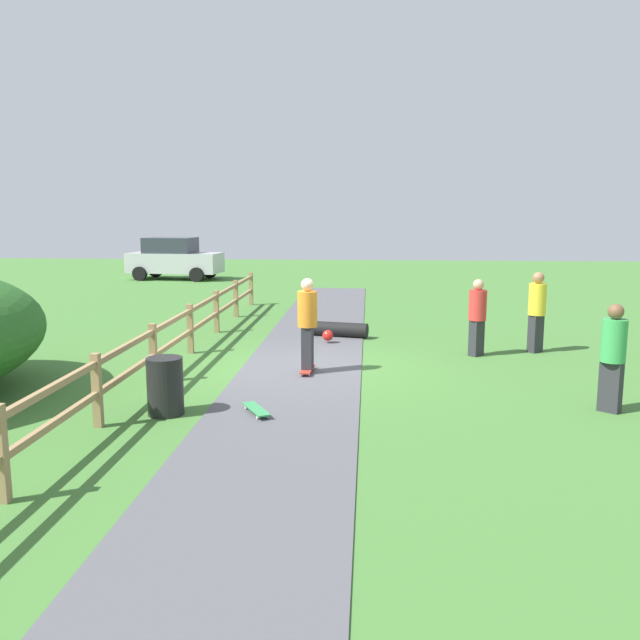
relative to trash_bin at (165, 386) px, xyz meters
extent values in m
plane|color=#427533|center=(1.80, 3.18, -0.45)|extent=(60.00, 60.00, 0.00)
cube|color=#515156|center=(1.80, 3.18, -0.44)|extent=(2.40, 28.00, 0.02)
cube|color=#997A51|center=(-0.80, -3.25, 0.10)|extent=(0.12, 0.12, 1.10)
cube|color=#997A51|center=(-0.80, -0.68, 0.10)|extent=(0.12, 0.12, 1.10)
cube|color=#997A51|center=(-0.80, 1.90, 0.10)|extent=(0.12, 0.12, 1.10)
cube|color=#997A51|center=(-0.80, 4.47, 0.10)|extent=(0.12, 0.12, 1.10)
cube|color=#997A51|center=(-0.80, 7.04, 0.10)|extent=(0.12, 0.12, 1.10)
cube|color=#997A51|center=(-0.80, 9.61, 0.10)|extent=(0.12, 0.12, 1.10)
cube|color=#997A51|center=(-0.80, 12.18, 0.10)|extent=(0.12, 0.12, 1.10)
cube|color=#997A51|center=(-0.80, 3.18, 0.05)|extent=(0.08, 18.00, 0.09)
cube|color=#997A51|center=(-0.80, 3.18, 0.50)|extent=(0.08, 18.00, 0.09)
cylinder|color=black|center=(0.00, 0.00, 0.00)|extent=(0.56, 0.56, 0.90)
cube|color=#B23326|center=(1.96, 2.78, -0.36)|extent=(0.25, 0.81, 0.02)
cylinder|color=silver|center=(1.90, 3.06, -0.40)|extent=(0.03, 0.06, 0.06)
cylinder|color=silver|center=(2.05, 3.06, -0.40)|extent=(0.03, 0.06, 0.06)
cylinder|color=silver|center=(1.86, 2.51, -0.40)|extent=(0.03, 0.06, 0.06)
cylinder|color=silver|center=(2.01, 2.50, -0.40)|extent=(0.03, 0.06, 0.06)
cube|color=#2D2D33|center=(1.96, 2.78, 0.07)|extent=(0.22, 0.33, 0.82)
cylinder|color=orange|center=(1.96, 2.78, 0.82)|extent=(0.40, 0.40, 0.69)
sphere|color=beige|center=(1.96, 2.78, 1.28)|extent=(0.25, 0.25, 0.25)
cylinder|color=black|center=(2.37, 6.60, -0.25)|extent=(1.55, 0.69, 0.36)
sphere|color=red|center=(2.17, 5.75, -0.25)|extent=(0.26, 0.26, 0.26)
cube|color=#338C4C|center=(1.40, 0.07, -0.36)|extent=(0.56, 0.80, 0.02)
cylinder|color=silver|center=(1.60, -0.14, -0.40)|extent=(0.06, 0.07, 0.06)
cylinder|color=silver|center=(1.47, -0.21, -0.40)|extent=(0.06, 0.07, 0.06)
cylinder|color=silver|center=(1.34, 0.36, -0.40)|extent=(0.06, 0.07, 0.06)
cylinder|color=silver|center=(1.21, 0.28, -0.40)|extent=(0.06, 0.07, 0.06)
cube|color=#2D2D33|center=(6.86, 5.14, -0.03)|extent=(0.37, 0.36, 0.84)
cylinder|color=yellow|center=(6.86, 5.14, 0.74)|extent=(0.54, 0.54, 0.70)
sphere|color=#9E704C|center=(6.86, 5.14, 1.22)|extent=(0.25, 0.25, 0.25)
cube|color=#2D2D33|center=(5.48, 4.67, -0.06)|extent=(0.36, 0.37, 0.79)
cylinder|color=red|center=(5.48, 4.67, 0.66)|extent=(0.54, 0.54, 0.66)
sphere|color=tan|center=(5.48, 4.67, 1.11)|extent=(0.24, 0.24, 0.24)
cube|color=#2D2D33|center=(6.93, 0.65, -0.05)|extent=(0.37, 0.36, 0.80)
cylinder|color=green|center=(6.93, 0.65, 0.69)|extent=(0.54, 0.54, 0.67)
sphere|color=brown|center=(6.93, 0.65, 1.15)|extent=(0.24, 0.24, 0.24)
cube|color=#B7B7BC|center=(-5.76, 20.36, 0.32)|extent=(4.35, 2.10, 0.90)
cube|color=#2D333D|center=(-5.96, 20.38, 1.12)|extent=(2.34, 1.77, 0.70)
cylinder|color=black|center=(-4.33, 21.10, -0.13)|extent=(0.66, 0.30, 0.64)
cylinder|color=black|center=(-4.51, 19.35, -0.13)|extent=(0.66, 0.30, 0.64)
cylinder|color=black|center=(-7.02, 21.37, -0.13)|extent=(0.66, 0.30, 0.64)
cylinder|color=black|center=(-7.19, 19.62, -0.13)|extent=(0.66, 0.30, 0.64)
camera|label=1|loc=(3.11, -9.82, 2.68)|focal=37.52mm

